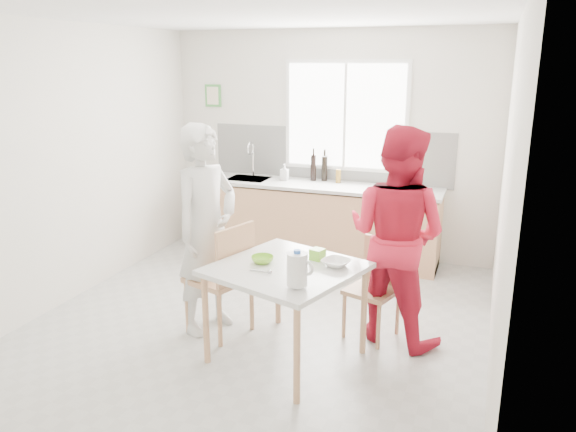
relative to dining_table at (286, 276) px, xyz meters
name	(u,v)px	position (x,y,z in m)	size (l,w,h in m)	color
ground	(257,324)	(-0.45, 0.46, -0.71)	(4.50, 4.50, 0.00)	#B7B7B2
room_shell	(255,146)	(-0.45, 0.46, 0.94)	(4.50, 4.50, 4.50)	silver
window	(345,116)	(-0.25, 2.68, 0.99)	(1.50, 0.06, 1.30)	white
backsplash	(329,155)	(-0.45, 2.70, 0.52)	(3.00, 0.02, 0.65)	white
picture_frame	(213,96)	(-2.00, 2.69, 1.19)	(0.22, 0.03, 0.28)	#489A46
kitchen_counter	(320,224)	(-0.46, 2.41, -0.29)	(2.84, 0.64, 1.37)	tan
dining_table	(286,276)	(0.00, 0.00, 0.00)	(1.29, 1.29, 0.79)	silver
chair_left	(225,274)	(-0.64, 0.21, -0.15)	(0.59, 0.59, 1.01)	tan
chair_far	(376,283)	(0.58, 0.67, -0.23)	(0.50, 0.50, 0.86)	tan
person_white	(207,230)	(-0.83, 0.27, 0.21)	(0.67, 0.44, 1.84)	silver
person_red	(396,236)	(0.74, 0.66, 0.22)	(0.90, 0.70, 1.85)	red
bowl_green	(262,259)	(-0.21, 0.01, 0.11)	(0.18, 0.18, 0.06)	#84CD2F
bowl_white	(336,263)	(0.36, 0.15, 0.11)	(0.21, 0.21, 0.05)	white
milk_jug	(298,269)	(0.22, -0.36, 0.22)	(0.20, 0.15, 0.26)	white
green_box	(317,254)	(0.18, 0.24, 0.13)	(0.10, 0.10, 0.09)	#7DD631
spoon	(260,271)	(-0.14, -0.18, 0.09)	(0.01, 0.01, 0.16)	#A5A5AA
cutting_board	(403,191)	(0.52, 2.36, 0.22)	(0.35, 0.25, 0.01)	#89B92A
wine_bottle_a	(313,168)	(-0.60, 2.56, 0.37)	(0.07, 0.07, 0.32)	black
wine_bottle_b	(324,168)	(-0.48, 2.60, 0.36)	(0.07, 0.07, 0.30)	black
jar_amber	(338,176)	(-0.28, 2.54, 0.29)	(0.06, 0.06, 0.16)	olive
soap_bottle	(285,172)	(-0.94, 2.47, 0.31)	(0.09, 0.09, 0.20)	#999999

